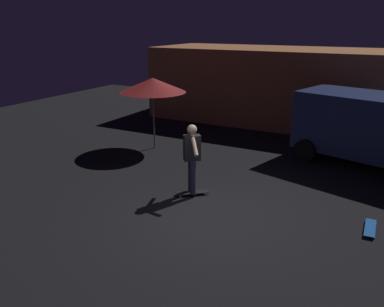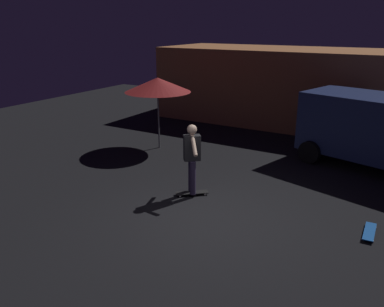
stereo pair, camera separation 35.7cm
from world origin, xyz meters
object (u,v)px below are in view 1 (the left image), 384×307
Objects in this scene: skateboard_ridden at (192,193)px; skater at (192,154)px; patio_umbrella at (153,85)px; parked_van at (383,128)px; skateboard_spare at (370,228)px.

skater is (0.00, -0.00, 0.98)m from skateboard_ridden.
skater is at bearing -43.54° from patio_umbrella.
patio_umbrella is at bearing 136.46° from skater.
patio_umbrella is 3.19× the size of skateboard_ridden.
patio_umbrella is at bearing -167.08° from parked_van.
skateboard_ridden is 3.94m from skateboard_spare.
patio_umbrella is 7.51m from skateboard_spare.
parked_van is at bearing 92.24° from skateboard_spare.
skateboard_spare is at bearing -87.76° from parked_van.
parked_van is 5.77m from skateboard_ridden.
skateboard_ridden is 0.98m from skater.
parked_van is 6.84× the size of skateboard_ridden.
skateboard_ridden is (2.85, -2.70, -2.02)m from patio_umbrella.
parked_van is 4.21m from skateboard_spare.
skateboard_spare is (3.93, 0.16, 0.00)m from skateboard_ridden.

